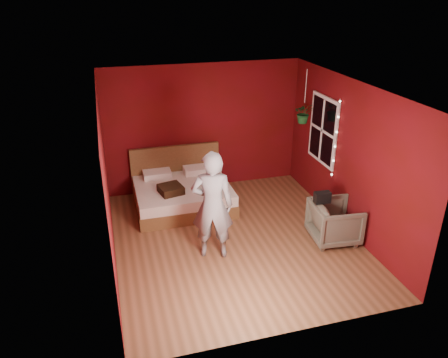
% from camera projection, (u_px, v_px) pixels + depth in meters
% --- Properties ---
extents(floor, '(4.50, 4.50, 0.00)m').
position_uv_depth(floor, '(235.00, 240.00, 7.45)').
color(floor, brown).
rests_on(floor, ground).
extents(room_walls, '(4.04, 4.54, 2.62)m').
position_uv_depth(room_walls, '(236.00, 147.00, 6.76)').
color(room_walls, '#600A13').
rests_on(room_walls, ground).
extents(window, '(0.05, 0.97, 1.27)m').
position_uv_depth(window, '(323.00, 130.00, 8.10)').
color(window, white).
rests_on(window, room_walls).
extents(fairy_lights, '(0.04, 0.04, 1.45)m').
position_uv_depth(fairy_lights, '(336.00, 139.00, 7.64)').
color(fairy_lights, silver).
rests_on(fairy_lights, room_walls).
extents(bed, '(1.82, 1.54, 1.00)m').
position_uv_depth(bed, '(182.00, 193.00, 8.52)').
color(bed, brown).
rests_on(bed, ground).
extents(person, '(0.74, 0.60, 1.78)m').
position_uv_depth(person, '(212.00, 206.00, 6.69)').
color(person, gray).
rests_on(person, ground).
extents(armchair, '(0.83, 0.81, 0.70)m').
position_uv_depth(armchair, '(335.00, 222.00, 7.31)').
color(armchair, '#5A5547').
rests_on(armchair, ground).
extents(handbag, '(0.27, 0.15, 0.19)m').
position_uv_depth(handbag, '(322.00, 197.00, 7.16)').
color(handbag, black).
rests_on(handbag, armchair).
extents(throw_pillow, '(0.48, 0.48, 0.14)m').
position_uv_depth(throw_pillow, '(171.00, 189.00, 8.04)').
color(throw_pillow, black).
rests_on(throw_pillow, bed).
extents(hanging_plant, '(0.43, 0.40, 1.00)m').
position_uv_depth(hanging_plant, '(304.00, 113.00, 8.09)').
color(hanging_plant, silver).
rests_on(hanging_plant, room_walls).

